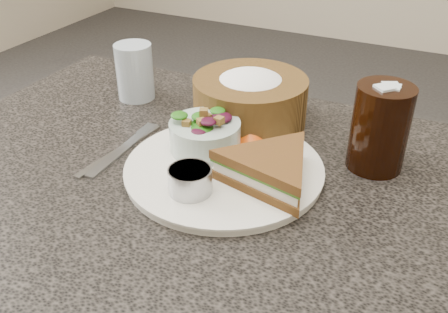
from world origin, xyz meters
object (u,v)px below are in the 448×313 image
sandwich (270,169)px  cola_glass (381,124)px  dressing_ramekin (190,181)px  water_glass (135,72)px  bread_basket (250,93)px  salad_bowl (205,131)px  dinner_plate (224,169)px

sandwich → cola_glass: cola_glass is taller
dressing_ramekin → cola_glass: bearing=43.3°
sandwich → water_glass: bearing=165.9°
bread_basket → cola_glass: (0.24, -0.05, 0.02)m
salad_bowl → dressing_ramekin: (0.04, -0.12, -0.01)m
dinner_plate → dressing_ramekin: bearing=-99.2°
salad_bowl → bread_basket: bearing=83.2°
dressing_ramekin → cola_glass: size_ratio=0.42×
dinner_plate → water_glass: bearing=148.4°
bread_basket → water_glass: 0.25m
sandwich → dressing_ramekin: (-0.09, -0.07, -0.01)m
dinner_plate → cola_glass: size_ratio=2.05×
dressing_ramekin → water_glass: (-0.27, 0.26, 0.02)m
sandwich → water_glass: water_glass is taller
salad_bowl → dressing_ramekin: salad_bowl is taller
cola_glass → bread_basket: bearing=167.8°
salad_bowl → bread_basket: (0.02, 0.14, 0.01)m
dinner_plate → salad_bowl: bearing=146.6°
dressing_ramekin → dinner_plate: bearing=80.8°
dinner_plate → sandwich: 0.09m
salad_bowl → dinner_plate: bearing=-33.4°
water_glass → salad_bowl: bearing=-31.2°
dressing_ramekin → sandwich: bearing=36.5°
bread_basket → water_glass: (-0.25, -0.00, -0.00)m
salad_bowl → cola_glass: 0.27m
sandwich → bread_basket: 0.22m
dressing_ramekin → bread_basket: 0.26m
dinner_plate → sandwich: size_ratio=1.69×
dinner_plate → salad_bowl: salad_bowl is taller
water_glass → bread_basket: bearing=0.4°
salad_bowl → dressing_ramekin: size_ratio=1.84×
dinner_plate → bread_basket: 0.19m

